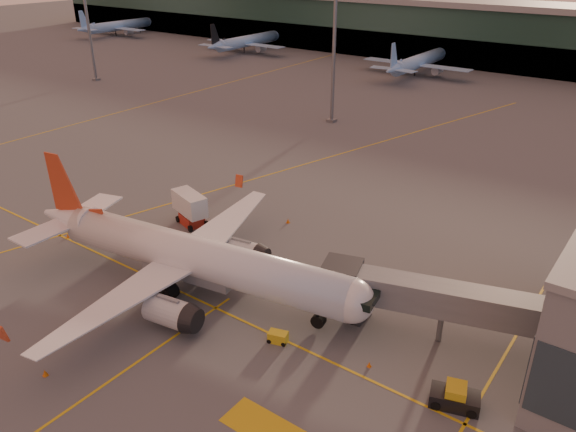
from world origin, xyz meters
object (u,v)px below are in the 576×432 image
Objects in this scene: pushback_tug at (455,398)px; catering_truck at (190,207)px; gpu_cart at (278,337)px; main_airplane at (190,257)px.

catering_truck is at bearing 147.45° from pushback_tug.
gpu_cart is at bearing -10.62° from catering_truck.
pushback_tug is at bearing -10.28° from gpu_cart.
gpu_cart is at bearing -16.04° from main_airplane.
gpu_cart is 0.48× the size of pushback_tug.
main_airplane reaches higher than pushback_tug.
catering_truck is at bearing 126.65° from main_airplane.
gpu_cart is (12.20, -1.55, -3.39)m from main_airplane.
pushback_tug is (38.64, -10.39, -1.59)m from catering_truck.
catering_truck is 1.40× the size of pushback_tug.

